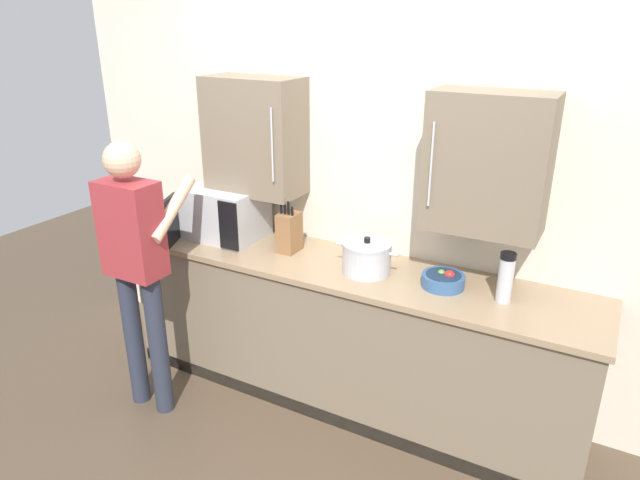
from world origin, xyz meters
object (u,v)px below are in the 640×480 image
at_px(microwave_oven, 221,212).
at_px(stock_pot, 367,257).
at_px(thermos_flask, 506,277).
at_px(fruit_bowl, 443,280).
at_px(person_figure, 135,258).
at_px(knife_block, 289,232).

height_order(microwave_oven, stock_pot, microwave_oven).
xyz_separation_m(microwave_oven, thermos_flask, (1.83, -0.04, -0.03)).
bearing_deg(fruit_bowl, person_figure, -158.06).
bearing_deg(person_figure, knife_block, 47.51).
height_order(stock_pot, person_figure, person_figure).
xyz_separation_m(thermos_flask, person_figure, (-1.92, -0.63, -0.05)).
bearing_deg(stock_pot, thermos_flask, 0.63).
bearing_deg(thermos_flask, stock_pot, -179.37).
height_order(fruit_bowl, stock_pot, stock_pot).
bearing_deg(person_figure, stock_pot, 28.07).
bearing_deg(fruit_bowl, thermos_flask, -3.24).
xyz_separation_m(knife_block, person_figure, (-0.62, -0.67, -0.04)).
height_order(stock_pot, thermos_flask, thermos_flask).
relative_size(stock_pot, thermos_flask, 1.41).
height_order(microwave_oven, knife_block, microwave_oven).
distance_m(microwave_oven, fruit_bowl, 1.52).
bearing_deg(microwave_oven, fruit_bowl, -1.02).
height_order(microwave_oven, person_figure, person_figure).
bearing_deg(fruit_bowl, microwave_oven, 178.98).
bearing_deg(microwave_oven, stock_pot, -2.86).
relative_size(microwave_oven, fruit_bowl, 3.06).
bearing_deg(stock_pot, knife_block, 174.54).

